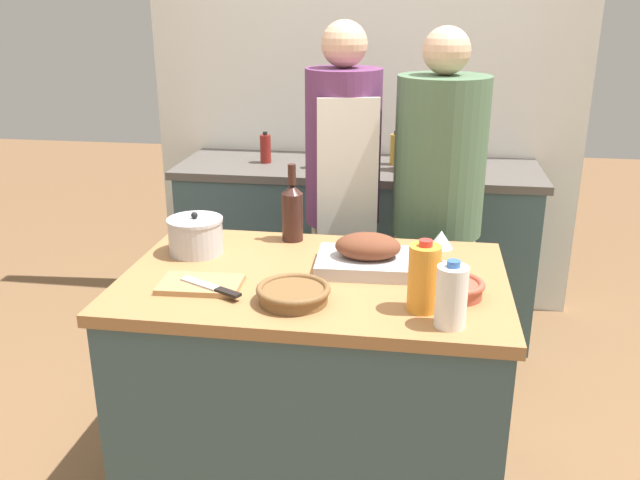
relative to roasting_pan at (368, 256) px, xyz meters
name	(u,v)px	position (x,y,z in m)	size (l,w,h in m)	color
kitchen_island	(315,388)	(-0.17, -0.08, -0.48)	(1.26, 0.81, 0.86)	#3D565B
back_counter	(356,246)	(-0.17, 1.34, -0.46)	(1.89, 0.60, 0.90)	#3D565B
back_wall	(365,85)	(-0.17, 1.69, 0.36)	(2.39, 0.10, 2.55)	silver
roasting_pan	(368,256)	(0.00, 0.00, 0.00)	(0.35, 0.27, 0.13)	#BCBCC1
wicker_basket	(293,293)	(-0.20, -0.30, -0.02)	(0.23, 0.23, 0.05)	brown
cutting_board	(201,284)	(-0.51, -0.23, -0.04)	(0.26, 0.17, 0.02)	#AD7F51
stock_pot	(196,236)	(-0.62, 0.06, 0.02)	(0.20, 0.20, 0.15)	#B7B7BC
mixing_bowl	(456,288)	(0.29, -0.18, -0.02)	(0.17, 0.17, 0.05)	#A84C38
juice_jug	(424,278)	(0.19, -0.29, 0.05)	(0.09, 0.09, 0.22)	orange
milk_jug	(451,296)	(0.26, -0.39, 0.04)	(0.09, 0.09, 0.20)	white
wine_bottle_green	(292,211)	(-0.31, 0.25, 0.07)	(0.08, 0.08, 0.29)	#381E19
wine_glass_left	(441,240)	(0.24, 0.09, 0.04)	(0.08, 0.08, 0.12)	silver
knife_chef	(213,287)	(-0.46, -0.28, -0.03)	(0.22, 0.14, 0.01)	#B7B7BC
stand_mixer	(417,145)	(0.13, 1.28, 0.12)	(0.18, 0.14, 0.32)	#B22323
condiment_bottle_tall	(316,155)	(-0.38, 1.25, 0.06)	(0.06, 0.06, 0.15)	#B28E2D
condiment_bottle_short	(396,149)	(0.03, 1.40, 0.07)	(0.06, 0.06, 0.18)	#B28E2D
condiment_bottle_extra	(266,149)	(-0.66, 1.33, 0.06)	(0.06, 0.06, 0.17)	maroon
person_cook_aproned	(343,194)	(-0.17, 0.72, 0.00)	(0.33, 0.35, 1.65)	beige
person_cook_guest	(437,207)	(0.24, 0.67, -0.02)	(0.38, 0.38, 1.63)	beige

